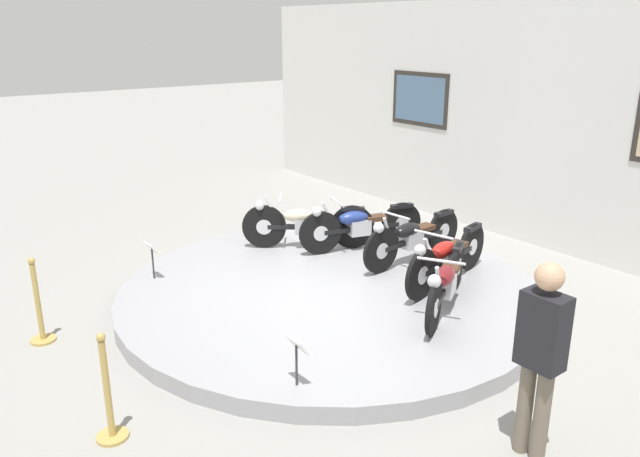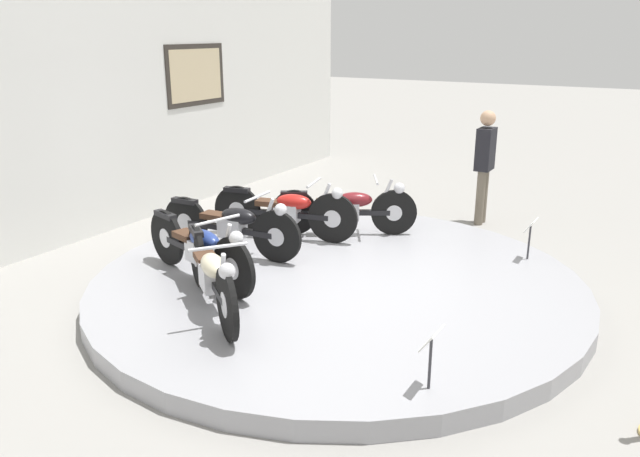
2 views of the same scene
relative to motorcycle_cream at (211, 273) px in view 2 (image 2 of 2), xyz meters
The scene contains 11 objects.
ground_plane 1.66m from the motorcycle_cream, 23.93° to the right, with size 60.00×60.00×0.00m, color gray.
display_platform 1.62m from the motorcycle_cream, 23.93° to the right, with size 5.51×5.51×0.20m, color #99999E.
back_wall 4.02m from the motorcycle_cream, 68.07° to the left, with size 14.00×0.22×3.90m.
motorcycle_cream is the anchor object (origin of this frame).
motorcycle_blue 0.82m from the motorcycle_cream, 48.48° to the left, with size 0.70×1.94×0.81m.
motorcycle_black 1.65m from the motorcycle_cream, 30.93° to the left, with size 0.54×2.00×0.80m.
motorcycle_red 2.36m from the motorcycle_cream, 15.04° to the left, with size 0.61×1.97×0.81m.
motorcycle_maroon 2.82m from the motorcycle_cream, ahead, with size 1.03×1.73×0.79m.
info_placard_front_left 2.38m from the motorcycle_cream, 96.16° to the right, with size 0.26×0.11×0.51m.
info_placard_front_centre 3.88m from the motorcycle_cream, 37.47° to the right, with size 0.26×0.11×0.51m.
visitor_standing 5.06m from the motorcycle_cream, 14.32° to the right, with size 0.36×0.23×1.74m.
Camera 2 is at (-5.77, -3.15, 2.86)m, focal length 35.00 mm.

